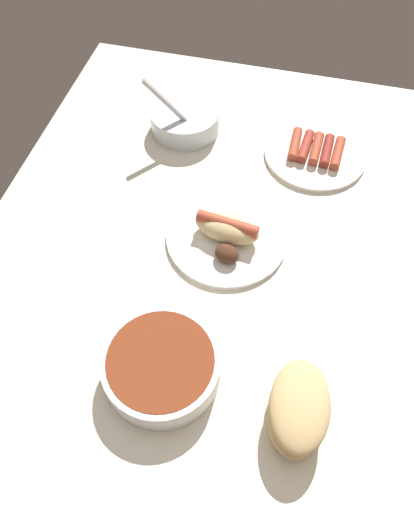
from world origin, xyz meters
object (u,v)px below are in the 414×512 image
(bowl_chili, at_px, (161,366))
(bowl_coleslaw, at_px, (185,118))
(bread_stack, at_px, (298,409))
(plate_hotdog_assembled, at_px, (227,234))
(plate_sausages, at_px, (315,152))

(bowl_chili, height_order, bowl_coleslaw, bowl_coleslaw)
(bread_stack, bearing_deg, bowl_chili, -94.48)
(plate_hotdog_assembled, xyz_separation_m, bowl_coleslaw, (-0.28, -0.16, 0.01))
(bowl_chili, bearing_deg, bread_stack, 85.52)
(plate_hotdog_assembled, height_order, plate_sausages, plate_hotdog_assembled)
(plate_hotdog_assembled, distance_m, bowl_chili, 0.28)
(bread_stack, relative_size, plate_sausages, 0.69)
(bread_stack, bearing_deg, bowl_coleslaw, -150.19)
(bread_stack, distance_m, plate_sausages, 0.56)
(plate_hotdog_assembled, xyz_separation_m, plate_sausages, (-0.26, 0.13, -0.01))
(plate_hotdog_assembled, xyz_separation_m, bowl_chili, (0.28, -0.04, 0.01))
(plate_sausages, bearing_deg, bowl_chili, -17.72)
(bowl_chili, relative_size, bowl_coleslaw, 1.20)
(bowl_chili, bearing_deg, plate_sausages, 162.28)
(plate_hotdog_assembled, height_order, bowl_coleslaw, bowl_coleslaw)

